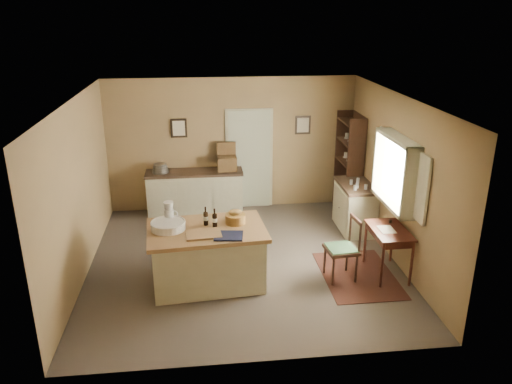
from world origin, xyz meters
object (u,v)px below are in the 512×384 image
at_px(sideboard, 195,191).
at_px(writing_desk, 389,235).
at_px(right_cabinet, 355,206).
at_px(work_island, 207,254).
at_px(shelving_unit, 351,164).
at_px(desk_chair, 341,250).

relative_size(sideboard, writing_desk, 2.21).
relative_size(writing_desk, right_cabinet, 0.82).
relative_size(work_island, shelving_unit, 0.90).
height_order(sideboard, right_cabinet, sideboard).
bearing_deg(desk_chair, writing_desk, -2.02).
bearing_deg(work_island, shelving_unit, 36.28).
bearing_deg(shelving_unit, desk_chair, -108.92).
relative_size(writing_desk, shelving_unit, 0.43).
relative_size(desk_chair, right_cabinet, 0.93).
height_order(sideboard, writing_desk, sideboard).
relative_size(work_island, sideboard, 0.94).
distance_m(work_island, writing_desk, 2.81).
distance_m(work_island, right_cabinet, 3.27).
bearing_deg(right_cabinet, desk_chair, -113.20).
distance_m(work_island, desk_chair, 2.05).
xyz_separation_m(writing_desk, right_cabinet, (-0.00, 1.72, -0.21)).
height_order(work_island, sideboard, work_island).
bearing_deg(sideboard, right_cabinet, -20.57).
bearing_deg(shelving_unit, sideboard, 175.90).
xyz_separation_m(work_island, shelving_unit, (2.96, 2.58, 0.53)).
relative_size(sideboard, desk_chair, 1.96).
bearing_deg(right_cabinet, writing_desk, -89.99).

